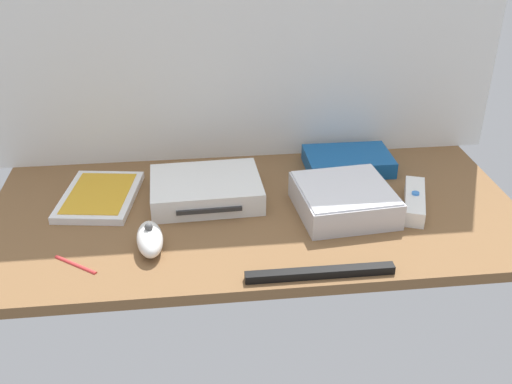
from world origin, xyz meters
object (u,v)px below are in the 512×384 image
at_px(remote_nunchuk, 150,239).
at_px(stylus_pen, 75,264).
at_px(sensor_bar, 320,273).
at_px(network_router, 348,161).
at_px(game_console, 206,189).
at_px(mini_computer, 344,199).
at_px(game_case, 100,196).
at_px(remote_wand, 414,201).

distance_m(remote_nunchuk, stylus_pen, 0.13).
distance_m(remote_nunchuk, sensor_bar, 0.29).
bearing_deg(stylus_pen, remote_nunchuk, 15.75).
relative_size(network_router, stylus_pen, 2.01).
relative_size(remote_nunchuk, stylus_pen, 1.15).
bearing_deg(sensor_bar, game_console, 122.37).
xyz_separation_m(remote_nunchuk, stylus_pen, (-0.12, -0.03, -0.02)).
bearing_deg(sensor_bar, remote_nunchuk, 158.34).
distance_m(game_console, remote_nunchuk, 0.19).
height_order(mini_computer, game_case, mini_computer).
height_order(sensor_bar, stylus_pen, sensor_bar).
xyz_separation_m(game_console, network_router, (0.31, 0.10, -0.00)).
bearing_deg(remote_wand, mini_computer, -161.42).
bearing_deg(sensor_bar, stylus_pen, 169.41).
bearing_deg(network_router, remote_wand, -64.47).
height_order(game_case, remote_wand, remote_wand).
xyz_separation_m(network_router, remote_nunchuk, (-0.41, -0.26, 0.00)).
distance_m(game_case, remote_wand, 0.60).
bearing_deg(network_router, sensor_bar, -110.02).
xyz_separation_m(game_console, mini_computer, (0.25, -0.08, 0.00)).
relative_size(game_console, remote_wand, 1.42).
xyz_separation_m(mini_computer, stylus_pen, (-0.48, -0.12, -0.02)).
relative_size(network_router, remote_nunchuk, 1.75).
distance_m(game_console, sensor_bar, 0.32).
relative_size(mini_computer, remote_nunchuk, 1.78).
bearing_deg(game_case, stylus_pen, -85.52).
relative_size(mini_computer, stylus_pen, 2.05).
bearing_deg(remote_nunchuk, sensor_bar, -26.92).
distance_m(mini_computer, network_router, 0.18).
relative_size(game_console, network_router, 1.19).
xyz_separation_m(mini_computer, game_case, (-0.46, 0.10, -0.02)).
relative_size(game_case, remote_wand, 1.37).
bearing_deg(game_case, network_router, 17.18).
bearing_deg(remote_wand, remote_nunchuk, -151.05).
height_order(game_console, game_case, game_console).
height_order(game_console, sensor_bar, game_console).
xyz_separation_m(mini_computer, remote_nunchuk, (-0.36, -0.08, -0.01)).
distance_m(game_console, mini_computer, 0.27).
relative_size(network_router, remote_wand, 1.19).
height_order(network_router, stylus_pen, network_router).
xyz_separation_m(mini_computer, remote_wand, (0.14, -0.00, -0.01)).
relative_size(mini_computer, sensor_bar, 0.77).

